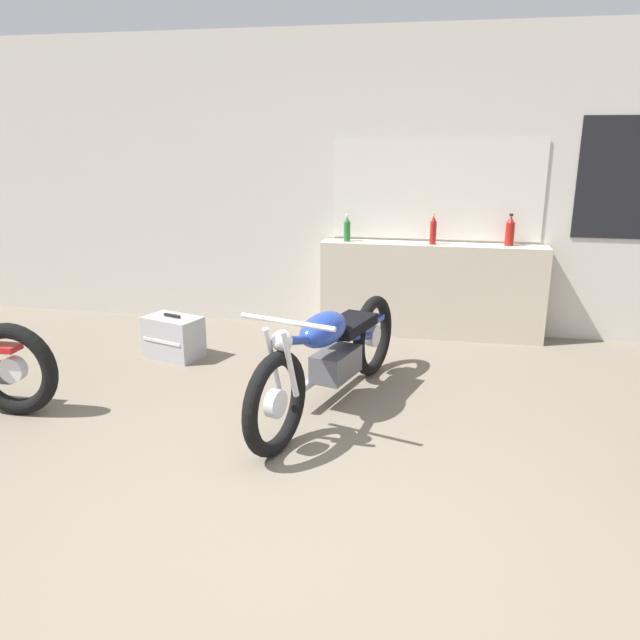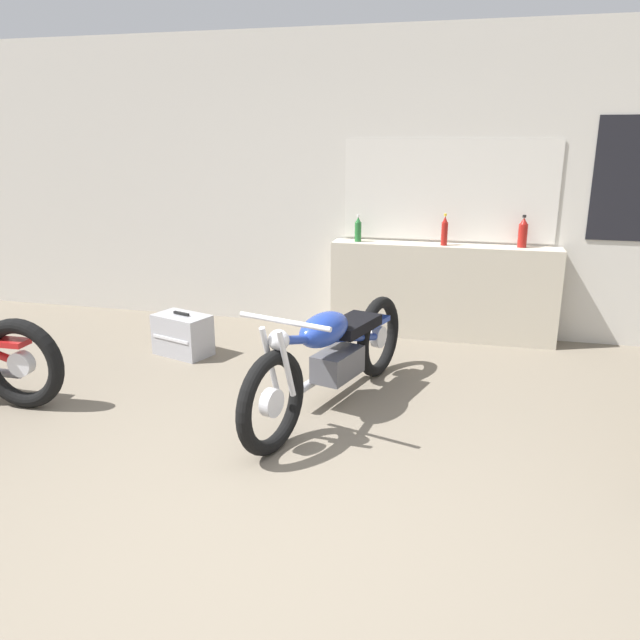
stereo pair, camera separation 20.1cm
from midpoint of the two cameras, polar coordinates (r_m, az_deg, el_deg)
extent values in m
plane|color=#706656|center=(3.09, -2.50, -20.35)|extent=(24.00, 24.00, 0.00)
cube|color=beige|center=(6.05, 7.32, 12.11)|extent=(10.00, 0.06, 2.80)
cube|color=silver|center=(5.97, 12.64, 11.46)|extent=(1.87, 0.01, 0.85)
cube|color=beige|center=(5.97, 12.64, 11.46)|extent=(1.93, 0.01, 0.91)
cube|color=#B7AD99|center=(5.98, 12.04, 2.53)|extent=(2.08, 0.28, 0.89)
cylinder|color=#23662D|center=(5.94, 4.47, 8.03)|extent=(0.06, 0.06, 0.18)
cone|color=#23662D|center=(5.93, 4.50, 9.13)|extent=(0.05, 0.05, 0.05)
cylinder|color=silver|center=(5.92, 4.51, 9.47)|extent=(0.03, 0.03, 0.02)
cylinder|color=maroon|center=(5.84, 12.28, 7.69)|extent=(0.06, 0.06, 0.21)
cone|color=maroon|center=(5.83, 12.36, 8.98)|extent=(0.05, 0.05, 0.06)
cylinder|color=gold|center=(5.82, 12.39, 9.37)|extent=(0.02, 0.02, 0.02)
cylinder|color=maroon|center=(5.92, 18.97, 7.30)|extent=(0.08, 0.08, 0.21)
cone|color=maroon|center=(5.91, 19.09, 8.56)|extent=(0.07, 0.07, 0.06)
cylinder|color=black|center=(5.90, 19.13, 8.95)|extent=(0.03, 0.03, 0.02)
torus|color=black|center=(3.75, -2.90, -7.57)|extent=(0.27, 0.64, 0.64)
cylinder|color=silver|center=(3.75, -2.90, -7.57)|extent=(0.11, 0.19, 0.18)
torus|color=black|center=(4.97, 6.53, -1.53)|extent=(0.27, 0.64, 0.64)
cylinder|color=silver|center=(4.97, 6.53, -1.53)|extent=(0.11, 0.19, 0.18)
cube|color=#4C4C51|center=(4.41, 2.95, -4.05)|extent=(0.33, 0.46, 0.19)
cylinder|color=navy|center=(4.34, 2.99, -1.69)|extent=(0.44, 1.30, 0.40)
ellipsoid|color=navy|center=(4.15, 1.77, -0.87)|extent=(0.37, 0.55, 0.22)
cube|color=black|center=(4.52, 4.30, -0.49)|extent=(0.37, 0.55, 0.08)
cube|color=navy|center=(4.84, 6.16, -0.11)|extent=(0.22, 0.32, 0.04)
cylinder|color=silver|center=(3.69, -1.54, -4.05)|extent=(0.08, 0.18, 0.46)
cylinder|color=silver|center=(3.75, -3.10, -3.72)|extent=(0.08, 0.18, 0.46)
cylinder|color=silver|center=(3.70, -1.75, -0.14)|extent=(0.62, 0.21, 0.03)
sphere|color=silver|center=(3.69, -2.23, -1.86)|extent=(0.13, 0.13, 0.13)
cylinder|color=silver|center=(4.60, 1.98, -4.85)|extent=(0.29, 0.80, 0.06)
torus|color=black|center=(4.77, -24.55, -3.66)|extent=(0.66, 0.12, 0.66)
cylinder|color=silver|center=(4.77, -24.55, -3.66)|extent=(0.18, 0.08, 0.18)
cube|color=#B21919|center=(4.77, -25.53, -1.86)|extent=(0.27, 0.15, 0.04)
cube|color=#9E9EA3|center=(5.56, -11.43, -1.34)|extent=(0.55, 0.43, 0.36)
cube|color=silver|center=(5.46, -12.51, -1.74)|extent=(0.39, 0.14, 0.02)
cube|color=black|center=(5.50, -11.54, 0.59)|extent=(0.17, 0.08, 0.02)
camera|label=1|loc=(0.10, -88.58, 0.42)|focal=35.00mm
camera|label=2|loc=(0.10, 91.42, -0.42)|focal=35.00mm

